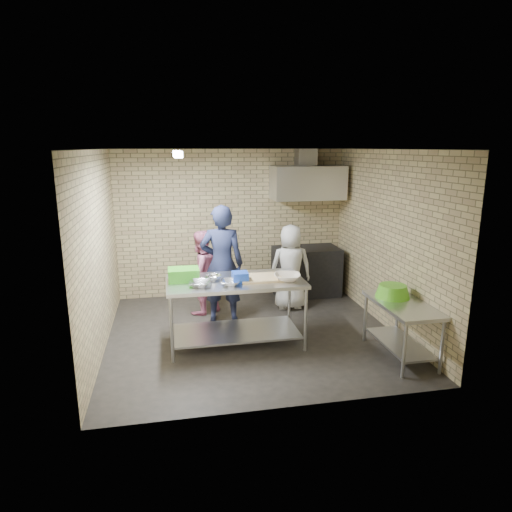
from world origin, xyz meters
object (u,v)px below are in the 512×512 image
Objects in this scene: blue_tub at (240,277)px; green_basin at (393,291)px; bottle_red at (307,186)px; woman_white at (291,267)px; prep_table at (236,312)px; man_navy at (222,264)px; stove at (306,271)px; woman_pink at (201,273)px; green_crate at (184,274)px; bottle_green at (327,186)px; side_counter at (401,330)px.

blue_tub reaches higher than green_basin.
woman_white is (-0.54, -0.91, -1.30)m from bottle_red.
man_navy is at bearing 94.76° from prep_table.
stove is 0.85× the size of woman_pink.
blue_tub is at bearing 74.27° from woman_pink.
woman_pink is at bearing 75.39° from green_crate.
blue_tub is 0.46× the size of green_basin.
bottle_red reaches higher than man_navy.
woman_white is (-0.94, -0.91, -1.28)m from bottle_green.
bottle_green reaches higher than woman_white.
bottle_green is 0.08× the size of man_navy.
side_counter is 1.00× the size of stove.
side_counter is 2.61× the size of green_basin.
green_crate is at bearing -143.59° from bottle_green.
woman_white is at bearing -120.94° from bottle_red.
man_navy is at bearing -149.90° from bottle_green.
woman_pink is at bearing 3.07° from woman_white.
woman_pink is 1.53m from woman_white.
bottle_green is at bearing 36.41° from green_crate.
bottle_green is at bearing 89.58° from green_basin.
green_crate is (-0.70, 0.12, 0.56)m from prep_table.
bottle_red reaches higher than green_basin.
man_navy is 1.34× the size of woman_pink.
stove is at bearing 37.84° from green_crate.
blue_tub is at bearing 106.64° from man_navy.
prep_table is 1.57× the size of stove.
bottle_green is 2.72m from man_navy.
bottle_green is at bearing -140.33° from man_navy.
stove reaches higher than side_counter.
woman_white reaches higher than prep_table.
blue_tub is 1.52m from woman_pink.
man_navy is at bearing -144.58° from bottle_red.
prep_table is 3.16m from bottle_red.
green_basin is 0.33× the size of woman_pink.
green_basin is 0.31× the size of woman_white.
woman_pink is (-2.45, 1.89, -0.13)m from green_basin.
green_crate is at bearing 61.67° from man_navy.
prep_table is 2.17m from green_basin.
blue_tub is 1.03m from man_navy.
woman_pink is (-0.31, 0.40, -0.24)m from man_navy.
blue_tub is (0.75, -0.22, -0.02)m from green_crate.
green_crate is (-2.79, 0.94, 0.65)m from side_counter.
bottle_red is at bearing 40.73° from green_crate.
side_counter is at bearing 119.41° from woman_white.
bottle_green is (2.09, 2.17, 1.54)m from prep_table.
prep_table reaches higher than side_counter.
stove is at bearing 99.29° from side_counter.
green_basin is 2.61m from man_navy.
stove is at bearing -139.81° from man_navy.
bottle_red is (0.05, 0.24, 1.58)m from stove.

